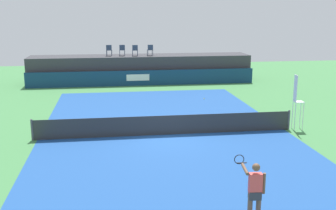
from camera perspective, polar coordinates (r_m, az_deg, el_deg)
name	(u,v)px	position (r m, az deg, el deg)	size (l,w,h in m)	color
ground_plane	(158,119)	(22.96, -1.31, -1.91)	(48.00, 48.00, 0.00)	#3D7A42
court_inner	(166,135)	(20.10, -0.28, -4.07)	(12.00, 22.00, 0.00)	#1C478C
sponsor_wall	(143,78)	(33.07, -3.50, 3.72)	(18.00, 0.22, 1.20)	navy
spectator_platform	(141,69)	(34.77, -3.76, 5.00)	(18.00, 2.80, 2.20)	#38383D
spectator_chair_far_left	(109,50)	(34.49, -8.06, 7.50)	(0.47, 0.47, 0.89)	#2D3D56
spectator_chair_left	(122,50)	(34.43, -6.29, 7.54)	(0.44, 0.44, 0.89)	#2D3D56
spectator_chair_center	(135,50)	(34.19, -4.53, 7.54)	(0.45, 0.45, 0.89)	#2D3D56
spectator_chair_right	(150,49)	(34.36, -2.46, 7.60)	(0.46, 0.46, 0.89)	#2D3D56
umpire_chair	(297,98)	(21.58, 17.19, 0.87)	(0.48, 0.48, 2.76)	white
tennis_net	(166,125)	(19.96, -0.28, -2.78)	(12.40, 0.02, 0.95)	#2D2D2D
net_post_near	(32,130)	(20.10, -18.10, -3.25)	(0.10, 0.10, 1.00)	#4C4C51
net_post_far	(289,120)	(21.67, 16.20, -1.97)	(0.10, 0.10, 1.00)	#4C4C51
tennis_player	(255,190)	(12.08, 11.75, -11.37)	(0.62, 1.16, 1.77)	white
tennis_ball	(204,99)	(28.08, 4.97, 0.87)	(0.07, 0.07, 0.07)	#D8EA33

